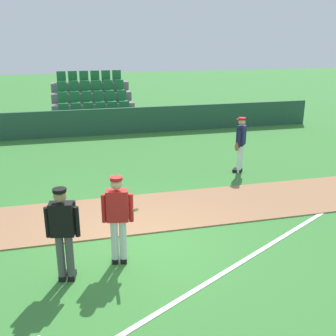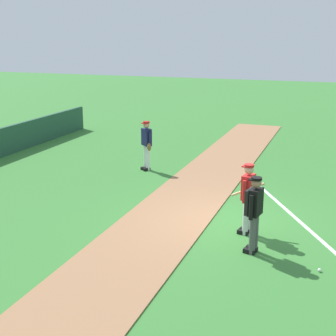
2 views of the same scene
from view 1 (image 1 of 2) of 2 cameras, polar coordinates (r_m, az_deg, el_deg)
The scene contains 8 objects.
ground_plane at distance 8.67m, azimuth -4.26°, elevation -10.73°, with size 80.00×80.00×0.00m, color #387A33.
infield_dirt_path at distance 10.04m, azimuth -5.82°, elevation -6.42°, with size 28.00×2.27×0.03m, color #9E704C.
foul_line_chalk at distance 9.18m, azimuth 15.37°, elevation -9.60°, with size 12.00×0.10×0.01m, color white.
dugout_fence at distance 17.92m, azimuth -9.93°, elevation 6.36°, with size 20.00×0.16×1.14m, color #234C38.
stadium_bleachers at distance 20.14m, azimuth -10.48°, elevation 8.07°, with size 3.90×3.80×2.45m.
batter_red_jersey at distance 7.65m, azimuth -7.02°, elevation -6.83°, with size 0.63×0.80×1.76m.
umpire_home_plate at distance 7.30m, azimuth -14.52°, elevation -8.34°, with size 0.58×0.36×1.76m.
runner_navy_jersey at distance 12.90m, azimuth 10.15°, elevation 3.49°, with size 0.53×0.54×1.76m.
Camera 1 is at (-1.23, -7.48, 4.20)m, focal length 43.38 mm.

